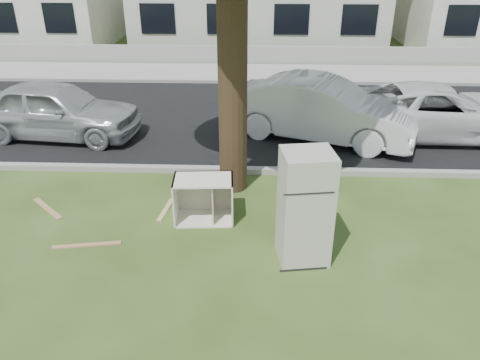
{
  "coord_description": "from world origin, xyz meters",
  "views": [
    {
      "loc": [
        0.06,
        -6.55,
        4.41
      ],
      "look_at": [
        -0.22,
        0.6,
        0.77
      ],
      "focal_mm": 35.0,
      "sensor_mm": 36.0,
      "label": 1
    }
  ],
  "objects_px": {
    "fridge": "(305,208)",
    "car_center": "(322,109)",
    "car_right": "(438,111)",
    "cabinet": "(204,199)",
    "car_left": "(56,110)"
  },
  "relations": [
    {
      "from": "cabinet",
      "to": "car_left",
      "type": "bearing_deg",
      "value": 133.39
    },
    {
      "from": "car_left",
      "to": "cabinet",
      "type": "bearing_deg",
      "value": -127.11
    },
    {
      "from": "fridge",
      "to": "car_center",
      "type": "distance_m",
      "value": 5.1
    },
    {
      "from": "car_center",
      "to": "car_right",
      "type": "height_order",
      "value": "car_center"
    },
    {
      "from": "car_center",
      "to": "car_left",
      "type": "bearing_deg",
      "value": 112.47
    },
    {
      "from": "fridge",
      "to": "car_center",
      "type": "bearing_deg",
      "value": 72.04
    },
    {
      "from": "cabinet",
      "to": "car_right",
      "type": "bearing_deg",
      "value": 34.45
    },
    {
      "from": "fridge",
      "to": "car_left",
      "type": "height_order",
      "value": "fridge"
    },
    {
      "from": "fridge",
      "to": "cabinet",
      "type": "xyz_separation_m",
      "value": [
        -1.65,
        1.07,
        -0.49
      ]
    },
    {
      "from": "fridge",
      "to": "cabinet",
      "type": "height_order",
      "value": "fridge"
    },
    {
      "from": "fridge",
      "to": "car_right",
      "type": "height_order",
      "value": "fridge"
    },
    {
      "from": "cabinet",
      "to": "car_left",
      "type": "distance_m",
      "value": 5.61
    },
    {
      "from": "fridge",
      "to": "car_center",
      "type": "relative_size",
      "value": 0.39
    },
    {
      "from": "car_left",
      "to": "car_right",
      "type": "bearing_deg",
      "value": -81.57
    },
    {
      "from": "fridge",
      "to": "car_right",
      "type": "relative_size",
      "value": 0.38
    }
  ]
}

